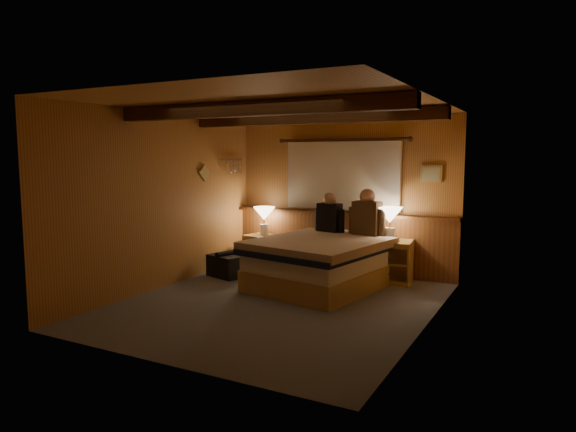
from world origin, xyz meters
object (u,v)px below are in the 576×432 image
Objects in this scene: lamp_right at (390,217)px; person_left at (329,216)px; nightstand_right at (392,261)px; person_right at (367,216)px; bed at (323,262)px; lamp_left at (264,215)px; nightstand_left at (261,250)px; duffel_bag at (226,266)px.

person_left is (-0.92, -0.03, -0.03)m from lamp_right.
nightstand_right is 0.74m from person_right.
nightstand_right is at bearing -14.16° from lamp_right.
bed is at bearing -116.26° from person_right.
lamp_left is (-2.19, 0.12, 0.54)m from nightstand_right.
nightstand_left is 0.58m from lamp_left.
lamp_right is (2.17, -0.07, 0.68)m from nightstand_left.
person_right reaches higher than person_left.
person_right is (0.41, 0.63, 0.60)m from bed.
lamp_left is at bearing 55.65° from nightstand_left.
lamp_left is 2.14m from lamp_right.
nightstand_right is 2.45m from duffel_bag.
person_left is (-0.19, 0.67, 0.56)m from bed.
nightstand_left is 2.23m from nightstand_right.
person_right is at bearing 66.98° from bed.
lamp_right is at bearing 11.51° from person_left.
person_right is (0.60, -0.04, 0.03)m from person_left.
bed is 3.18× the size of person_right.
lamp_left reaches higher than nightstand_left.
person_right is (1.86, -0.13, 0.69)m from nightstand_left.
nightstand_left is 2.28m from lamp_right.
person_left is at bearing 48.10° from duffel_bag.
lamp_left is 1.23m from person_left.
duffel_bag is (-0.12, -0.95, -0.67)m from lamp_left.
person_left reaches higher than lamp_right.
lamp_left is 0.75× the size of duffel_bag.
nightstand_left is 1.18× the size of lamp_left.
nightstand_left is at bearing 171.51° from nightstand_right.
lamp_left is at bearing 177.22° from lamp_right.
person_left reaches higher than nightstand_right.
person_right reaches higher than lamp_left.
bed is 1.17m from lamp_right.
nightstand_left is 1.42m from person_left.
lamp_right is 2.52m from duffel_bag.
nightstand_right is 1.31× the size of lamp_left.
bed is 4.76× the size of lamp_left.
nightstand_right is at bearing -3.05° from lamp_left.
person_right is at bearing -177.78° from nightstand_right.
lamp_left is 0.97× the size of lamp_right.
person_left is at bearing -177.94° from lamp_right.
lamp_right reaches higher than nightstand_right.
bed is at bearing -15.84° from nightstand_left.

